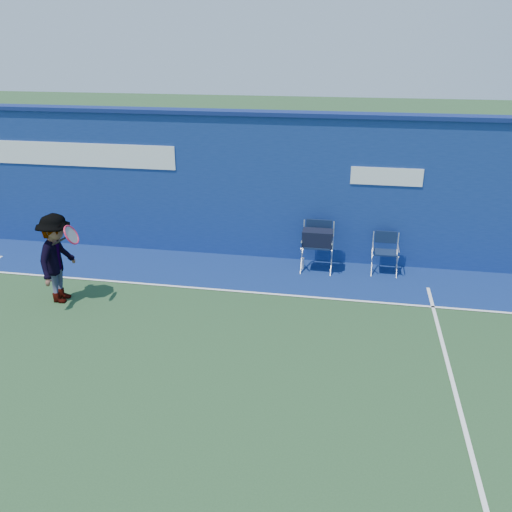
% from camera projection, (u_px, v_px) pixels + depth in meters
% --- Properties ---
extents(ground, '(80.00, 80.00, 0.00)m').
position_uv_depth(ground, '(121.00, 386.00, 7.44)').
color(ground, '#254524').
rests_on(ground, ground).
extents(stadium_wall, '(24.00, 0.50, 3.08)m').
position_uv_depth(stadium_wall, '(213.00, 183.00, 11.60)').
color(stadium_wall, navy).
rests_on(stadium_wall, ground).
extents(out_of_bounds_strip, '(24.00, 1.80, 0.01)m').
position_uv_depth(out_of_bounds_strip, '(202.00, 269.00, 11.17)').
color(out_of_bounds_strip, navy).
rests_on(out_of_bounds_strip, ground).
extents(court_lines, '(24.00, 12.00, 0.01)m').
position_uv_depth(court_lines, '(137.00, 362.00, 7.98)').
color(court_lines, white).
rests_on(court_lines, out_of_bounds_strip).
extents(directors_chair_left, '(0.60, 0.54, 1.01)m').
position_uv_depth(directors_chair_left, '(317.00, 251.00, 10.99)').
color(directors_chair_left, silver).
rests_on(directors_chair_left, ground).
extents(directors_chair_right, '(0.49, 0.44, 0.83)m').
position_uv_depth(directors_chair_right, '(384.00, 261.00, 10.93)').
color(directors_chair_right, silver).
rests_on(directors_chair_right, ground).
extents(water_bottle, '(0.07, 0.07, 0.25)m').
position_uv_depth(water_bottle, '(302.00, 264.00, 11.15)').
color(water_bottle, silver).
rests_on(water_bottle, ground).
extents(tennis_player, '(0.85, 1.09, 1.63)m').
position_uv_depth(tennis_player, '(58.00, 258.00, 9.58)').
color(tennis_player, '#EA4738').
rests_on(tennis_player, ground).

